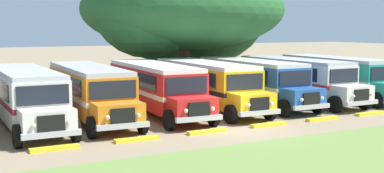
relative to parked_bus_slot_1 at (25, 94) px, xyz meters
name	(u,v)px	position (x,y,z in m)	size (l,w,h in m)	color
ground_plane	(239,130)	(8.86, -5.95, -1.58)	(220.00, 220.00, 0.00)	#937F60
foreground_grass_strip	(352,166)	(8.86, -13.26, -1.58)	(80.00, 9.50, 0.01)	olive
parked_bus_slot_1	(25,94)	(0.00, 0.00, 0.00)	(2.74, 10.85, 2.82)	silver
parked_bus_slot_2	(90,90)	(3.42, 0.30, 0.00)	(3.13, 10.90, 2.82)	orange
parked_bus_slot_3	(156,86)	(7.27, 0.31, 0.00)	(3.19, 10.91, 2.82)	red
parked_bus_slot_4	(207,83)	(10.65, 0.32, 0.00)	(3.00, 10.88, 2.82)	yellow
parked_bus_slot_5	(252,80)	(14.17, 0.60, 0.00)	(2.84, 10.86, 2.82)	#23519E
parked_bus_slot_6	(296,77)	(17.56, 0.37, 0.00)	(2.72, 10.84, 2.82)	silver
parked_bus_slot_7	(337,75)	(21.23, 0.40, 0.00)	(3.15, 10.90, 2.82)	teal
curb_wheelstop_1	(55,148)	(0.03, -5.92, -1.51)	(2.00, 0.36, 0.15)	yellow
curb_wheelstop_2	(137,139)	(3.56, -5.92, -1.51)	(2.00, 0.36, 0.15)	yellow
curb_wheelstop_3	(207,131)	(7.10, -5.92, -1.51)	(2.00, 0.36, 0.15)	yellow
curb_wheelstop_4	(268,125)	(10.63, -5.92, -1.51)	(2.00, 0.36, 0.15)	yellow
curb_wheelstop_5	(322,119)	(14.16, -5.92, -1.51)	(2.00, 0.36, 0.15)	yellow
curb_wheelstop_6	(370,113)	(17.69, -5.92, -1.51)	(2.00, 0.36, 0.15)	yellow
broad_shade_tree	(182,8)	(13.91, 10.00, 4.82)	(16.08, 15.49, 11.45)	brown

